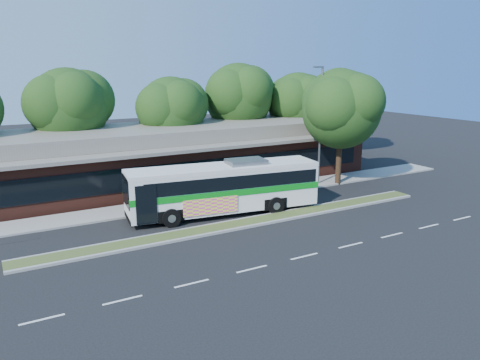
{
  "coord_description": "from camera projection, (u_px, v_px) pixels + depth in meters",
  "views": [
    {
      "loc": [
        -13.22,
        -22.08,
        9.1
      ],
      "look_at": [
        0.97,
        3.18,
        2.0
      ],
      "focal_mm": 35.0,
      "sensor_mm": 36.0,
      "label": 1
    }
  ],
  "objects": [
    {
      "name": "ground",
      "position": [
        252.0,
        227.0,
        27.15
      ],
      "size": [
        120.0,
        120.0,
        0.0
      ],
      "primitive_type": "plane",
      "color": "black",
      "rests_on": "ground"
    },
    {
      "name": "median_strip",
      "position": [
        247.0,
        222.0,
        27.64
      ],
      "size": [
        26.0,
        1.1,
        0.15
      ],
      "primitive_type": "cube",
      "color": "#3E5021",
      "rests_on": "ground"
    },
    {
      "name": "sidewalk",
      "position": [
        205.0,
        199.0,
        32.56
      ],
      "size": [
        44.0,
        2.6,
        0.12
      ],
      "primitive_type": "cube",
      "color": "gray",
      "rests_on": "ground"
    },
    {
      "name": "plaza_building",
      "position": [
        170.0,
        155.0,
        37.65
      ],
      "size": [
        33.2,
        11.2,
        4.45
      ],
      "color": "#4F2219",
      "rests_on": "ground"
    },
    {
      "name": "lamp_post",
      "position": [
        320.0,
        122.0,
        35.62
      ],
      "size": [
        0.93,
        0.18,
        9.07
      ],
      "color": "slate",
      "rests_on": "ground"
    },
    {
      "name": "tree_bg_b",
      "position": [
        74.0,
        105.0,
        36.24
      ],
      "size": [
        6.69,
        6.0,
        9.0
      ],
      "color": "black",
      "rests_on": "ground"
    },
    {
      "name": "tree_bg_c",
      "position": [
        175.0,
        108.0,
        39.31
      ],
      "size": [
        6.24,
        5.6,
        8.26
      ],
      "color": "black",
      "rests_on": "ground"
    },
    {
      "name": "tree_bg_d",
      "position": [
        242.0,
        95.0,
        43.32
      ],
      "size": [
        6.91,
        6.2,
        9.37
      ],
      "color": "black",
      "rests_on": "ground"
    },
    {
      "name": "tree_bg_e",
      "position": [
        300.0,
        101.0,
        45.46
      ],
      "size": [
        6.47,
        5.8,
        8.5
      ],
      "color": "black",
      "rests_on": "ground"
    },
    {
      "name": "tree_bg_f",
      "position": [
        341.0,
        95.0,
        49.1
      ],
      "size": [
        6.69,
        6.0,
        8.92
      ],
      "color": "black",
      "rests_on": "ground"
    },
    {
      "name": "transit_bus",
      "position": [
        225.0,
        185.0,
        29.15
      ],
      "size": [
        12.28,
        4.16,
        3.39
      ],
      "rotation": [
        0.0,
        0.0,
        -0.13
      ],
      "color": "silver",
      "rests_on": "ground"
    },
    {
      "name": "sidewalk_tree",
      "position": [
        345.0,
        107.0,
        35.77
      ],
      "size": [
        6.69,
        6.0,
        8.87
      ],
      "color": "black",
      "rests_on": "ground"
    }
  ]
}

